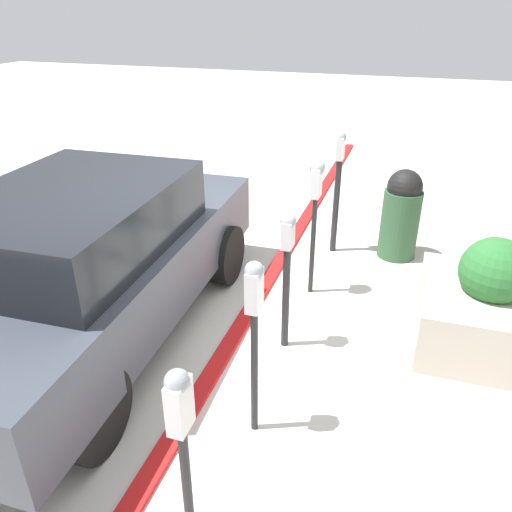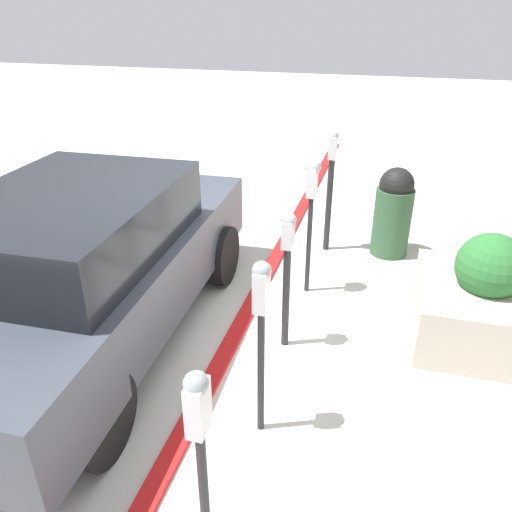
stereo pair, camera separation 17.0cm
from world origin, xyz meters
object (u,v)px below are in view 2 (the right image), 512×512
parking_meter_fourth (312,194)px  trash_bin (393,212)px  parked_car_front (87,264)px  parking_meter_second (261,314)px  planter_box (482,303)px  parking_meter_middle (287,260)px  parking_meter_nearest (200,436)px  parking_meter_farthest (330,180)px

parking_meter_fourth → trash_bin: 1.63m
trash_bin → parked_car_front: bearing=134.6°
parking_meter_fourth → trash_bin: size_ratio=1.34×
parking_meter_second → planter_box: size_ratio=1.12×
parking_meter_fourth → planter_box: size_ratio=1.18×
parking_meter_middle → parked_car_front: parked_car_front is taller
parking_meter_nearest → parking_meter_second: parking_meter_second is taller
parking_meter_fourth → trash_bin: parking_meter_fourth is taller
parked_car_front → trash_bin: parked_car_front is taller
parking_meter_second → parked_car_front: (0.73, 1.86, -0.24)m
parking_meter_second → parking_meter_fourth: parking_meter_fourth is taller
parking_meter_fourth → planter_box: 1.98m
trash_bin → parking_meter_second: bearing=166.1°
planter_box → parking_meter_second: bearing=134.5°
planter_box → parking_meter_fourth: bearing=75.9°
parking_meter_second → parking_meter_farthest: 3.29m
parking_meter_middle → parking_meter_second: bearing=-177.2°
parking_meter_fourth → parked_car_front: parked_car_front is taller
trash_bin → parking_meter_middle: bearing=158.8°
planter_box → trash_bin: bearing=28.2°
parking_meter_farthest → planter_box: bearing=-132.7°
parking_meter_farthest → trash_bin: 0.90m
parking_meter_farthest → parking_meter_nearest: bearing=179.2°
parking_meter_fourth → parking_meter_farthest: 1.16m
parking_meter_nearest → trash_bin: (4.47, -0.87, -0.43)m
parking_meter_nearest → parking_meter_middle: (2.19, 0.02, -0.09)m
parked_car_front → parking_meter_nearest: bearing=-136.6°
parking_meter_middle → planter_box: size_ratio=1.05×
parking_meter_second → parking_meter_farthest: parking_meter_farthest is taller
parked_car_front → parking_meter_fourth: bearing=-54.1°
parking_meter_second → trash_bin: bearing=-13.9°
parking_meter_nearest → parking_meter_middle: bearing=0.6°
parking_meter_nearest → planter_box: 3.36m
parking_meter_second → parking_meter_farthest: size_ratio=0.93×
parking_meter_farthest → parked_car_front: 3.18m
trash_bin → parking_meter_farthest: bearing=97.4°
parking_meter_second → parked_car_front: parked_car_front is taller
parking_meter_nearest → parking_meter_second: (1.08, -0.03, 0.05)m
parking_meter_nearest → parking_meter_middle: 2.19m
parking_meter_nearest → parked_car_front: bearing=45.3°
parking_meter_farthest → trash_bin: size_ratio=1.36×
parking_meter_fourth → parked_car_front: bearing=127.9°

